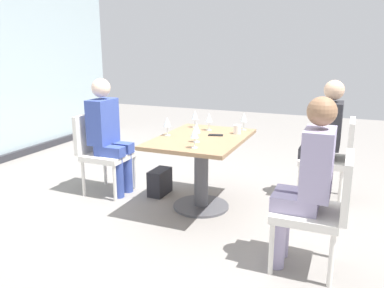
{
  "coord_description": "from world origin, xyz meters",
  "views": [
    {
      "loc": [
        -3.41,
        -1.33,
        1.57
      ],
      "look_at": [
        0.0,
        0.1,
        0.65
      ],
      "focal_mm": 36.26,
      "sensor_mm": 36.0,
      "label": 1
    }
  ],
  "objects_px": {
    "chair_front_left": "(322,205)",
    "wine_glass_2": "(196,128)",
    "wine_glass_0": "(244,118)",
    "coffee_cup": "(237,129)",
    "wine_glass_4": "(209,118)",
    "handbag_0": "(160,182)",
    "cell_phone_on_table": "(216,135)",
    "chair_front_right": "(334,154)",
    "person_front_left": "(308,176)",
    "wine_glass_1": "(195,115)",
    "dining_table_main": "(201,157)",
    "person_near_window": "(108,131)",
    "person_front_right": "(324,134)",
    "wine_glass_3": "(194,133)",
    "chair_near_window": "(101,148)",
    "wine_glass_5": "(167,122)"
  },
  "relations": [
    {
      "from": "wine_glass_0",
      "to": "cell_phone_on_table",
      "type": "height_order",
      "value": "wine_glass_0"
    },
    {
      "from": "person_near_window",
      "to": "coffee_cup",
      "type": "distance_m",
      "value": 1.39
    },
    {
      "from": "dining_table_main",
      "to": "handbag_0",
      "type": "height_order",
      "value": "dining_table_main"
    },
    {
      "from": "cell_phone_on_table",
      "to": "handbag_0",
      "type": "xyz_separation_m",
      "value": [
        0.05,
        0.66,
        -0.59
      ]
    },
    {
      "from": "chair_front_right",
      "to": "chair_near_window",
      "type": "bearing_deg",
      "value": 106.81
    },
    {
      "from": "chair_near_window",
      "to": "wine_glass_4",
      "type": "xyz_separation_m",
      "value": [
        0.32,
        -1.15,
        0.37
      ]
    },
    {
      "from": "wine_glass_4",
      "to": "handbag_0",
      "type": "distance_m",
      "value": 0.9
    },
    {
      "from": "person_near_window",
      "to": "coffee_cup",
      "type": "height_order",
      "value": "person_near_window"
    },
    {
      "from": "chair_front_left",
      "to": "cell_phone_on_table",
      "type": "relative_size",
      "value": 6.04
    },
    {
      "from": "person_near_window",
      "to": "person_front_right",
      "type": "distance_m",
      "value": 2.28
    },
    {
      "from": "chair_near_window",
      "to": "handbag_0",
      "type": "distance_m",
      "value": 0.75
    },
    {
      "from": "cell_phone_on_table",
      "to": "wine_glass_0",
      "type": "bearing_deg",
      "value": -41.87
    },
    {
      "from": "chair_near_window",
      "to": "person_near_window",
      "type": "bearing_deg",
      "value": -90.0
    },
    {
      "from": "chair_front_right",
      "to": "wine_glass_2",
      "type": "bearing_deg",
      "value": 128.9
    },
    {
      "from": "wine_glass_2",
      "to": "wine_glass_4",
      "type": "relative_size",
      "value": 1.0
    },
    {
      "from": "coffee_cup",
      "to": "cell_phone_on_table",
      "type": "bearing_deg",
      "value": 132.4
    },
    {
      "from": "person_front_right",
      "to": "wine_glass_1",
      "type": "height_order",
      "value": "person_front_right"
    },
    {
      "from": "person_front_left",
      "to": "wine_glass_1",
      "type": "bearing_deg",
      "value": 49.48
    },
    {
      "from": "wine_glass_1",
      "to": "coffee_cup",
      "type": "distance_m",
      "value": 0.54
    },
    {
      "from": "dining_table_main",
      "to": "wine_glass_2",
      "type": "height_order",
      "value": "wine_glass_2"
    },
    {
      "from": "wine_glass_1",
      "to": "wine_glass_5",
      "type": "height_order",
      "value": "same"
    },
    {
      "from": "wine_glass_4",
      "to": "coffee_cup",
      "type": "height_order",
      "value": "wine_glass_4"
    },
    {
      "from": "chair_front_right",
      "to": "wine_glass_3",
      "type": "height_order",
      "value": "wine_glass_3"
    },
    {
      "from": "dining_table_main",
      "to": "person_near_window",
      "type": "xyz_separation_m",
      "value": [
        -0.0,
        1.08,
        0.18
      ]
    },
    {
      "from": "chair_front_left",
      "to": "chair_near_window",
      "type": "bearing_deg",
      "value": 73.19
    },
    {
      "from": "person_front_left",
      "to": "wine_glass_4",
      "type": "relative_size",
      "value": 6.81
    },
    {
      "from": "dining_table_main",
      "to": "wine_glass_0",
      "type": "height_order",
      "value": "wine_glass_0"
    },
    {
      "from": "cell_phone_on_table",
      "to": "person_front_left",
      "type": "bearing_deg",
      "value": -145.28
    },
    {
      "from": "dining_table_main",
      "to": "person_front_right",
      "type": "bearing_deg",
      "value": -56.37
    },
    {
      "from": "wine_glass_4",
      "to": "chair_front_left",
      "type": "bearing_deg",
      "value": -130.17
    },
    {
      "from": "coffee_cup",
      "to": "wine_glass_1",
      "type": "bearing_deg",
      "value": 75.77
    },
    {
      "from": "dining_table_main",
      "to": "wine_glass_2",
      "type": "distance_m",
      "value": 0.4
    },
    {
      "from": "person_front_left",
      "to": "cell_phone_on_table",
      "type": "relative_size",
      "value": 8.75
    },
    {
      "from": "wine_glass_0",
      "to": "coffee_cup",
      "type": "relative_size",
      "value": 2.06
    },
    {
      "from": "dining_table_main",
      "to": "cell_phone_on_table",
      "type": "xyz_separation_m",
      "value": [
        0.12,
        -0.1,
        0.21
      ]
    },
    {
      "from": "chair_front_right",
      "to": "person_front_left",
      "type": "xyz_separation_m",
      "value": [
        -1.44,
        0.11,
        0.2
      ]
    },
    {
      "from": "chair_front_right",
      "to": "wine_glass_1",
      "type": "distance_m",
      "value": 1.5
    },
    {
      "from": "dining_table_main",
      "to": "wine_glass_4",
      "type": "bearing_deg",
      "value": 7.63
    },
    {
      "from": "person_near_window",
      "to": "wine_glass_0",
      "type": "height_order",
      "value": "person_near_window"
    },
    {
      "from": "wine_glass_4",
      "to": "coffee_cup",
      "type": "bearing_deg",
      "value": -98.28
    },
    {
      "from": "chair_front_left",
      "to": "wine_glass_0",
      "type": "relative_size",
      "value": 4.7
    },
    {
      "from": "person_front_right",
      "to": "wine_glass_4",
      "type": "height_order",
      "value": "person_front_right"
    },
    {
      "from": "chair_front_left",
      "to": "wine_glass_2",
      "type": "bearing_deg",
      "value": 66.4
    },
    {
      "from": "wine_glass_3",
      "to": "wine_glass_0",
      "type": "bearing_deg",
      "value": -12.17
    },
    {
      "from": "chair_near_window",
      "to": "wine_glass_1",
      "type": "bearing_deg",
      "value": -67.0
    },
    {
      "from": "dining_table_main",
      "to": "wine_glass_0",
      "type": "distance_m",
      "value": 0.65
    },
    {
      "from": "dining_table_main",
      "to": "chair_near_window",
      "type": "height_order",
      "value": "chair_near_window"
    },
    {
      "from": "wine_glass_4",
      "to": "coffee_cup",
      "type": "distance_m",
      "value": 0.34
    },
    {
      "from": "wine_glass_5",
      "to": "wine_glass_2",
      "type": "bearing_deg",
      "value": -111.78
    },
    {
      "from": "wine_glass_3",
      "to": "wine_glass_1",
      "type": "bearing_deg",
      "value": 21.97
    }
  ]
}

